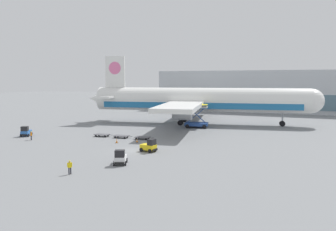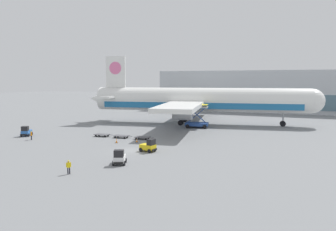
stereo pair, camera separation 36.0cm
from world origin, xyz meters
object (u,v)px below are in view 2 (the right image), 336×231
baggage_tug_foreground (119,158)px  baggage_tug_mid (149,146)px  ground_crew_near (31,135)px  traffic_cone_far (137,141)px  baggage_dolly_third (142,137)px  airplane_main (196,101)px  baggage_dolly_second (121,136)px  traffic_cone_near (117,141)px  baggage_dolly_lead (102,134)px  baggage_tug_far (26,132)px  scissor_lift_loader (197,119)px  ground_crew_far (69,166)px

baggage_tug_foreground → baggage_tug_mid: same height
ground_crew_near → traffic_cone_far: (19.01, 5.23, -0.68)m
baggage_dolly_third → traffic_cone_far: bearing=-87.7°
airplane_main → baggage_dolly_second: airplane_main is taller
traffic_cone_near → baggage_dolly_lead: bearing=142.6°
traffic_cone_near → traffic_cone_far: size_ratio=1.31×
baggage_tug_far → scissor_lift_loader: bearing=105.6°
scissor_lift_loader → ground_crew_near: (-23.74, -26.15, -1.07)m
baggage_dolly_lead → baggage_dolly_second: size_ratio=1.00×
ground_crew_near → baggage_dolly_third: bearing=-125.1°
baggage_tug_mid → ground_crew_far: size_ratio=1.58×
scissor_lift_loader → baggage_dolly_second: 20.56m
scissor_lift_loader → baggage_tug_foreground: (0.12, -35.27, -1.17)m
baggage_tug_mid → traffic_cone_near: (-8.21, 4.20, -0.50)m
traffic_cone_near → baggage_tug_far: bearing=-178.5°
baggage_tug_mid → traffic_cone_far: baggage_tug_mid is taller
baggage_dolly_lead → baggage_dolly_third: bearing=-2.5°
scissor_lift_loader → baggage_tug_foreground: bearing=-99.7°
scissor_lift_loader → baggage_tug_mid: size_ratio=2.12×
baggage_dolly_third → ground_crew_far: (1.96, -23.44, 0.59)m
scissor_lift_loader → baggage_tug_mid: 27.03m
baggage_tug_mid → baggage_dolly_third: baggage_tug_mid is taller
baggage_dolly_third → traffic_cone_near: size_ratio=4.89×
baggage_tug_far → traffic_cone_near: size_ratio=3.65×
baggage_tug_foreground → baggage_dolly_second: baggage_tug_foreground is taller
baggage_tug_foreground → baggage_dolly_third: baggage_tug_foreground is taller
scissor_lift_loader → baggage_dolly_third: size_ratio=1.50×
airplane_main → baggage_dolly_second: 25.80m
airplane_main → traffic_cone_near: 29.77m
ground_crew_near → ground_crew_far: bearing=174.7°
baggage_tug_far → baggage_dolly_lead: (14.11, 5.10, -0.49)m
baggage_tug_foreground → scissor_lift_loader: bearing=157.5°
baggage_tug_far → baggage_dolly_third: size_ratio=0.75×
baggage_tug_mid → baggage_dolly_second: (-9.91, 8.82, -0.49)m
scissor_lift_loader → baggage_tug_far: size_ratio=2.02×
baggage_tug_far → airplane_main: bearing=114.1°
airplane_main → traffic_cone_near: (-5.83, -28.68, -5.46)m
baggage_tug_far → traffic_cone_far: bearing=71.6°
baggage_dolly_second → baggage_dolly_lead: bearing=176.5°
airplane_main → baggage_tug_far: 39.36m
baggage_tug_far → baggage_tug_mid: bearing=58.2°
baggage_dolly_lead → baggage_dolly_second: bearing=-3.5°
baggage_tug_mid → baggage_dolly_second: baggage_tug_mid is taller
airplane_main → baggage_tug_foreground: size_ratio=20.69×
baggage_dolly_lead → ground_crew_far: (10.58, -23.17, 0.59)m
scissor_lift_loader → baggage_dolly_lead: bearing=-136.8°
airplane_main → scissor_lift_loader: (1.91, -5.87, -3.80)m
baggage_tug_foreground → baggage_dolly_third: size_ratio=0.74×
scissor_lift_loader → ground_crew_near: bearing=-142.2°
ground_crew_near → traffic_cone_near: (16.00, 3.35, -0.59)m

